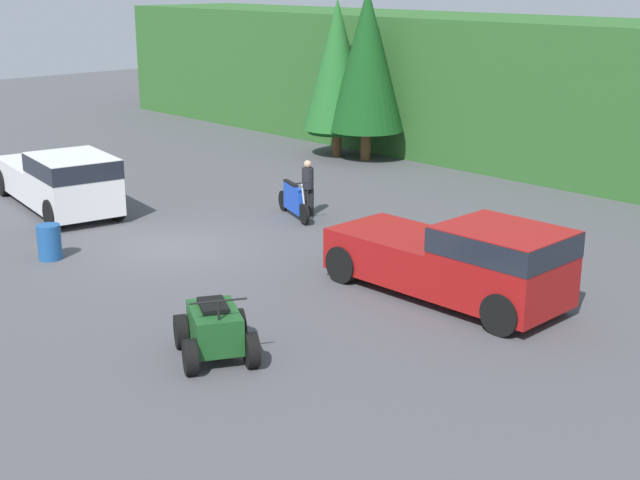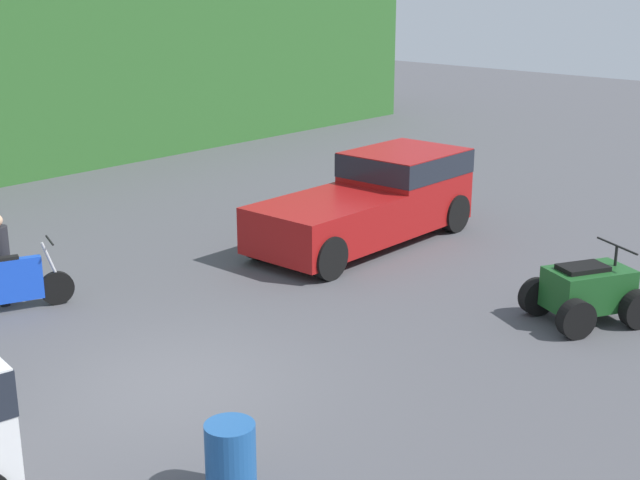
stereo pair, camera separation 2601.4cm
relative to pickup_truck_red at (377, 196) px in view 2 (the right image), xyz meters
The scene contains 6 objects.
ground_plane 8.04m from the pickup_truck_red, 163.01° to the right, with size 80.00×80.00×0.00m, color #4C4C51.
pickup_truck_red is the anchor object (origin of this frame).
dirt_bike 7.98m from the pickup_truck_red, 165.44° to the left, with size 2.18×1.02×1.21m.
quad_atv 5.79m from the pickup_truck_red, 103.31° to the right, with size 2.27×2.03×1.30m.
rider_person 7.93m from the pickup_truck_red, 162.21° to the left, with size 0.46×0.46×1.65m.
steel_barrel 10.24m from the pickup_truck_red, 150.44° to the right, with size 0.58×0.58×0.88m.
Camera 2 is at (-7.14, -9.42, 5.72)m, focal length 50.00 mm.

